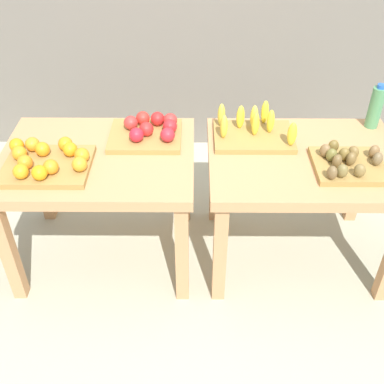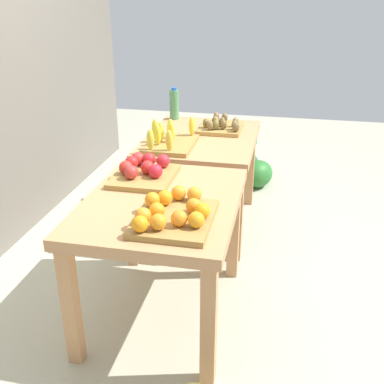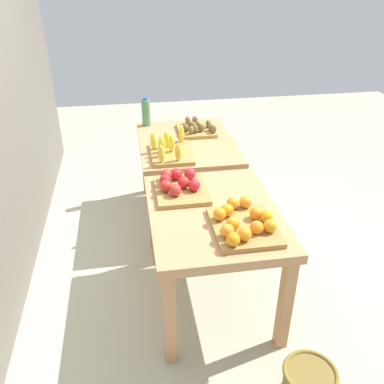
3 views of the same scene
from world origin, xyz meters
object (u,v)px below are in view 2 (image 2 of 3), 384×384
display_table_left (162,217)px  banana_crate (169,140)px  display_table_right (201,150)px  watermelon_pile (244,164)px  orange_bin (173,213)px  kiwi_bin (221,126)px  water_bottle (174,104)px  apple_bin (144,171)px

display_table_left → banana_crate: 0.88m
display_table_right → watermelon_pile: bearing=-14.4°
display_table_left → orange_bin: bearing=-151.9°
display_table_left → display_table_right: same height
kiwi_bin → watermelon_pile: kiwi_bin is taller
display_table_left → orange_bin: (-0.23, -0.12, 0.15)m
display_table_right → banana_crate: size_ratio=2.36×
kiwi_bin → water_bottle: (0.25, 0.43, 0.09)m
apple_bin → kiwi_bin: apple_bin is taller
apple_bin → orange_bin: bearing=-148.9°
apple_bin → display_table_right: bearing=-11.9°
banana_crate → water_bottle: size_ratio=1.67×
banana_crate → watermelon_pile: 1.42m
orange_bin → water_bottle: water_bottle is taller
apple_bin → banana_crate: size_ratio=0.91×
apple_bin → water_bottle: 1.29m
orange_bin → water_bottle: (1.78, 0.43, 0.08)m
apple_bin → watermelon_pile: apple_bin is taller
apple_bin → kiwi_bin: 1.08m
orange_bin → water_bottle: size_ratio=1.77×
display_table_left → watermelon_pile: display_table_left is taller
apple_bin → display_table_left: bearing=-146.4°
display_table_right → apple_bin: bearing=168.1°
orange_bin → banana_crate: 1.12m
display_table_left → watermelon_pile: size_ratio=1.58×
display_table_right → water_bottle: bearing=35.7°
water_bottle → display_table_right: bearing=-144.3°
water_bottle → apple_bin: bearing=-174.2°
apple_bin → water_bottle: size_ratio=1.52×
watermelon_pile → display_table_right: bearing=165.6°
kiwi_bin → apple_bin: bearing=164.0°
display_table_left → orange_bin: size_ratio=2.23×
kiwi_bin → water_bottle: bearing=60.1°
display_table_right → kiwi_bin: 0.26m
orange_bin → kiwi_bin: size_ratio=1.30×
kiwi_bin → water_bottle: water_bottle is taller
display_table_right → watermelon_pile: display_table_right is taller
display_table_right → apple_bin: (-0.85, 0.18, 0.15)m
display_table_right → banana_crate: banana_crate is taller
display_table_left → watermelon_pile: 2.13m
banana_crate → water_bottle: bearing=10.9°
apple_bin → water_bottle: bearing=5.8°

